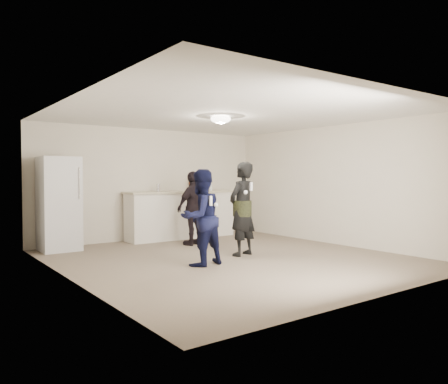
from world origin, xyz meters
TOP-DOWN VIEW (x-y plane):
  - floor at (0.00, 0.00)m, footprint 6.00×6.00m
  - ceiling at (0.00, 0.00)m, footprint 6.00×6.00m
  - wall_back at (0.00, 3.00)m, footprint 6.00×0.00m
  - wall_front at (0.00, -3.00)m, footprint 6.00×0.00m
  - wall_left at (-2.75, 0.00)m, footprint 0.00×6.00m
  - wall_right at (2.75, 0.00)m, footprint 0.00×6.00m
  - counter at (0.59, 2.67)m, footprint 2.60×0.56m
  - counter_top at (0.59, 2.67)m, footprint 2.68×0.64m
  - fridge at (-2.18, 2.60)m, footprint 0.70×0.70m
  - fridge_handle at (-1.90, 2.23)m, footprint 0.02×0.02m
  - ceiling_dome at (0.00, 0.30)m, footprint 0.36×0.36m
  - shaker at (-0.02, 2.65)m, footprint 0.08×0.08m
  - man at (-0.76, -0.21)m, footprint 0.83×0.69m
  - woman at (0.33, 0.09)m, footprint 0.70×0.56m
  - camo_shorts at (0.33, 0.09)m, footprint 0.34×0.34m
  - spectator at (0.28, 1.63)m, footprint 0.96×0.56m
  - remote_man at (-0.76, -0.49)m, footprint 0.04×0.04m
  - nunchuk_man at (-0.64, -0.46)m, footprint 0.07×0.07m
  - remote_woman at (0.33, -0.16)m, footprint 0.04×0.04m
  - nunchuk_woman at (0.23, -0.13)m, footprint 0.07×0.07m
  - bottle_cluster at (1.16, 2.76)m, footprint 0.52×0.27m

SIDE VIEW (x-z plane):
  - floor at x=0.00m, z-range 0.00..0.00m
  - counter at x=0.59m, z-range 0.00..1.05m
  - spectator at x=0.28m, z-range 0.00..1.54m
  - man at x=-0.76m, z-range 0.00..1.54m
  - woman at x=0.33m, z-range 0.00..1.69m
  - camo_shorts at x=0.33m, z-range 0.71..0.99m
  - fridge at x=-2.18m, z-range 0.00..1.80m
  - nunchuk_man at x=-0.64m, z-range 0.95..1.01m
  - remote_man at x=-0.76m, z-range 0.98..1.12m
  - counter_top at x=0.59m, z-range 1.05..1.09m
  - nunchuk_woman at x=0.23m, z-range 1.11..1.18m
  - shaker at x=-0.02m, z-range 1.09..1.26m
  - bottle_cluster at x=1.16m, z-range 1.08..1.31m
  - wall_back at x=0.00m, z-range -1.75..4.25m
  - wall_front at x=0.00m, z-range -1.75..4.25m
  - wall_left at x=-2.75m, z-range -1.75..4.25m
  - wall_right at x=2.75m, z-range -1.75..4.25m
  - remote_woman at x=0.33m, z-range 1.18..1.32m
  - fridge_handle at x=-1.90m, z-range 1.00..1.60m
  - ceiling_dome at x=0.00m, z-range 2.37..2.53m
  - ceiling at x=0.00m, z-range 2.50..2.50m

